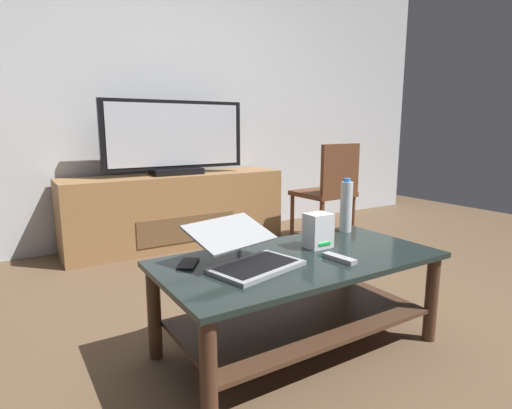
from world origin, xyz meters
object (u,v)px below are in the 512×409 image
at_px(laptop, 246,253).
at_px(cell_phone, 188,264).
at_px(coffee_table, 299,285).
at_px(television, 176,139).
at_px(dining_chair, 329,188).
at_px(media_cabinet, 177,210).
at_px(water_bottle_near, 346,206).
at_px(router_box, 318,230).
at_px(tv_remote, 339,258).

xyz_separation_m(laptop, cell_phone, (-0.20, 0.13, -0.05)).
relative_size(coffee_table, laptop, 2.76).
bearing_deg(laptop, television, 76.88).
height_order(television, dining_chair, television).
bearing_deg(coffee_table, media_cabinet, 84.81).
distance_m(water_bottle_near, cell_phone, 0.98).
relative_size(television, router_box, 7.36).
bearing_deg(laptop, water_bottle_near, 14.89).
distance_m(television, dining_chair, 1.38).
bearing_deg(television, water_bottle_near, -79.08).
distance_m(coffee_table, laptop, 0.33).
bearing_deg(coffee_table, tv_remote, -49.90).
relative_size(coffee_table, cell_phone, 9.04).
bearing_deg(television, dining_chair, -29.05).
xyz_separation_m(coffee_table, tv_remote, (0.11, -0.14, 0.15)).
height_order(media_cabinet, router_box, media_cabinet).
xyz_separation_m(media_cabinet, cell_phone, (-0.64, -1.77, 0.14)).
bearing_deg(coffee_table, television, 84.75).
bearing_deg(tv_remote, laptop, 149.62).
height_order(dining_chair, cell_phone, dining_chair).
relative_size(coffee_table, dining_chair, 1.45).
relative_size(water_bottle_near, cell_phone, 2.12).
height_order(coffee_table, laptop, laptop).
bearing_deg(tv_remote, water_bottle_near, 35.98).
xyz_separation_m(coffee_table, television, (0.18, 1.91, 0.60)).
bearing_deg(water_bottle_near, media_cabinet, 100.78).
height_order(television, laptop, television).
height_order(cell_phone, tv_remote, tv_remote).
relative_size(media_cabinet, router_box, 11.40).
bearing_deg(tv_remote, router_box, 67.84).
bearing_deg(television, laptop, -103.12).
xyz_separation_m(water_bottle_near, cell_phone, (-0.97, -0.07, -0.14)).
distance_m(media_cabinet, dining_chair, 1.34).
bearing_deg(tv_remote, dining_chair, 42.09).
distance_m(laptop, tv_remote, 0.41).
bearing_deg(router_box, media_cabinet, 89.79).
height_order(router_box, water_bottle_near, water_bottle_near).
xyz_separation_m(coffee_table, cell_phone, (-0.47, 0.16, 0.14)).
distance_m(dining_chair, water_bottle_near, 1.33).
bearing_deg(coffee_table, cell_phone, 160.98).
bearing_deg(dining_chair, water_bottle_near, -128.17).
xyz_separation_m(coffee_table, router_box, (0.17, 0.07, 0.22)).
bearing_deg(cell_phone, coffee_table, 16.29).
bearing_deg(dining_chair, router_box, -133.83).
relative_size(router_box, cell_phone, 1.18).
xyz_separation_m(water_bottle_near, tv_remote, (-0.39, -0.36, -0.13)).
xyz_separation_m(cell_phone, tv_remote, (0.58, -0.30, 0.01)).
bearing_deg(cell_phone, router_box, 27.45).
relative_size(laptop, tv_remote, 2.86).
bearing_deg(laptop, tv_remote, -23.09).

